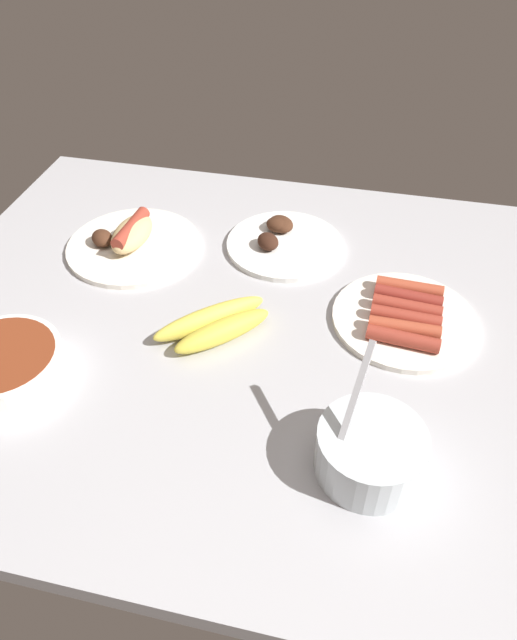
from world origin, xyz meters
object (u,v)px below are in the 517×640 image
object	(u,v)px
bowl_chili	(4,363)
bowl_coleslaw	(370,450)
plate_sausages	(405,317)
plate_hotdog_assembled	(132,241)
plate_grilled_meat	(283,241)
banana_bunch	(216,324)

from	to	relation	value
bowl_chili	bowl_coleslaw	bearing A→B (deg)	175.35
bowl_coleslaw	plate_sausages	bearing A→B (deg)	-97.20
plate_hotdog_assembled	plate_grilled_meat	size ratio (longest dim) A/B	1.14
bowl_chili	plate_sausages	size ratio (longest dim) A/B	0.73
plate_hotdog_assembled	bowl_chili	bearing A→B (deg)	79.98
bowl_chili	banana_bunch	world-z (taller)	bowl_chili
plate_grilled_meat	plate_hotdog_assembled	bearing A→B (deg)	14.54
bowl_chili	plate_sausages	world-z (taller)	bowl_chili
plate_sausages	plate_grilled_meat	bearing A→B (deg)	-35.68
bowl_chili	plate_grilled_meat	world-z (taller)	bowl_chili
bowl_coleslaw	plate_grilled_meat	world-z (taller)	bowl_coleslaw
bowl_chili	plate_sausages	distance (cm)	60.48
bowl_chili	plate_hotdog_assembled	xyz separation A→B (cm)	(-5.90, -33.38, -0.74)
banana_bunch	plate_grilled_meat	world-z (taller)	banana_bunch
banana_bunch	plate_sausages	bearing A→B (deg)	-162.44
banana_bunch	plate_sausages	xyz separation A→B (cm)	(-28.43, -9.00, -0.74)
bowl_coleslaw	bowl_chili	bearing A→B (deg)	-4.65
bowl_chili	bowl_coleslaw	distance (cm)	52.14
banana_bunch	plate_hotdog_assembled	size ratio (longest dim) A/B	0.74
plate_hotdog_assembled	plate_grilled_meat	world-z (taller)	plate_hotdog_assembled
plate_hotdog_assembled	bowl_coleslaw	xyz separation A→B (cm)	(-46.05, 37.61, 1.96)
banana_bunch	plate_grilled_meat	bearing A→B (deg)	-102.51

